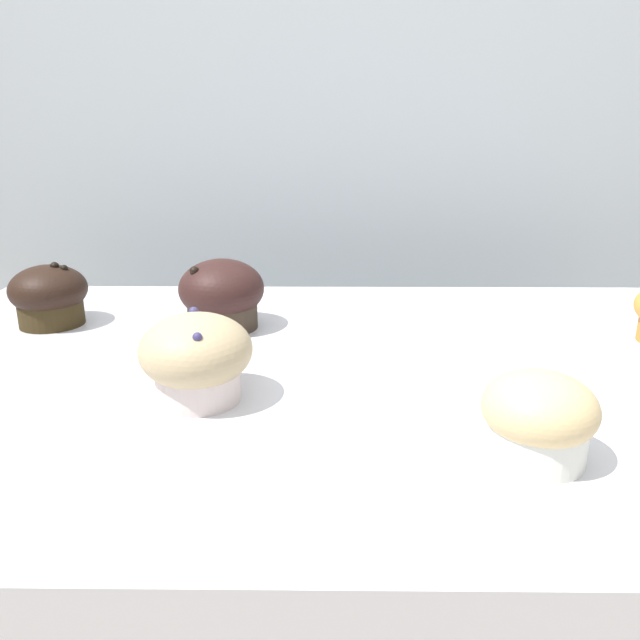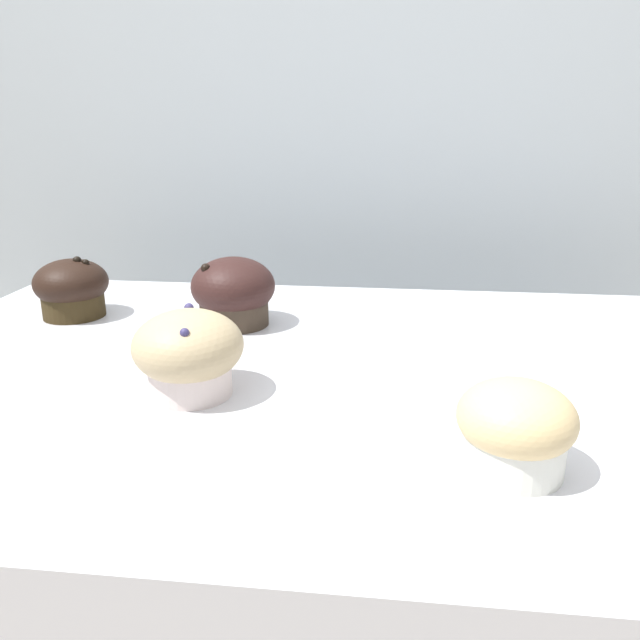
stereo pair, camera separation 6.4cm
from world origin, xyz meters
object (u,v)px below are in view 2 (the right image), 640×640
at_px(muffin_back_right, 189,353).
at_px(muffin_front_left, 233,292).
at_px(muffin_front_center, 72,288).
at_px(muffin_back_left, 515,427).

relative_size(muffin_back_right, muffin_front_left, 0.98).
distance_m(muffin_front_center, muffin_front_left, 0.21).
distance_m(muffin_front_center, muffin_back_right, 0.31).
height_order(muffin_back_left, muffin_back_right, muffin_back_right).
distance_m(muffin_back_right, muffin_front_left, 0.21).
relative_size(muffin_back_left, muffin_front_left, 0.82).
relative_size(muffin_front_center, muffin_back_right, 0.92).
distance_m(muffin_front_center, muffin_back_left, 0.58).
xyz_separation_m(muffin_back_right, muffin_front_left, (-0.01, 0.21, 0.00)).
xyz_separation_m(muffin_back_left, muffin_front_left, (-0.28, 0.31, 0.01)).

